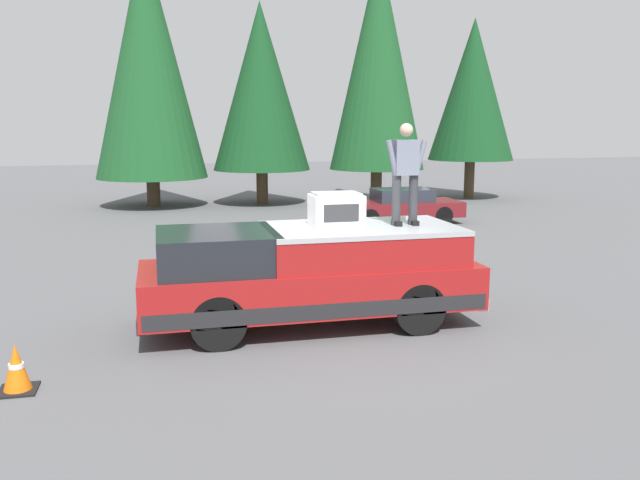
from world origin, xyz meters
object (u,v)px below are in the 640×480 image
object	(u,v)px
compressor_unit	(336,210)
traffic_cone	(16,369)
parked_car_maroon	(400,206)
pickup_truck	(310,274)
person_on_truck_bed	(406,171)

from	to	relation	value
compressor_unit	traffic_cone	size ratio (longest dim) A/B	1.35
parked_car_maroon	compressor_unit	bearing A→B (deg)	154.16
compressor_unit	parked_car_maroon	world-z (taller)	compressor_unit
compressor_unit	parked_car_maroon	xyz separation A→B (m)	(10.29, -4.98, -1.35)
pickup_truck	parked_car_maroon	xyz separation A→B (m)	(10.38, -5.45, -0.29)
pickup_truck	parked_car_maroon	bearing A→B (deg)	-27.72
compressor_unit	person_on_truck_bed	world-z (taller)	person_on_truck_bed
pickup_truck	traffic_cone	distance (m)	4.64
compressor_unit	traffic_cone	xyz separation A→B (m)	(-1.94, 4.69, -1.64)
pickup_truck	traffic_cone	world-z (taller)	pickup_truck
pickup_truck	compressor_unit	size ratio (longest dim) A/B	6.60
parked_car_maroon	traffic_cone	distance (m)	15.59
compressor_unit	parked_car_maroon	bearing A→B (deg)	-25.84
compressor_unit	person_on_truck_bed	distance (m)	1.31
pickup_truck	person_on_truck_bed	size ratio (longest dim) A/B	3.28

